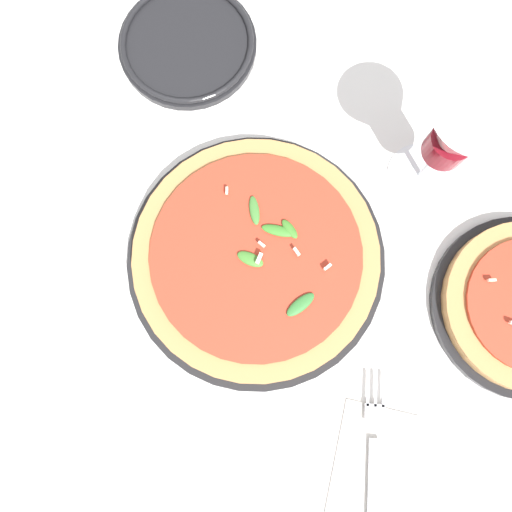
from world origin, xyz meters
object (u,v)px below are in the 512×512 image
Objects in this scene: pizza_arugula_main at (256,258)px; fork at (374,461)px; wine_glass at (455,137)px; side_plate_white at (187,44)px.

pizza_arugula_main is 1.64× the size of fork.
wine_glass is 0.37m from fork.
side_plate_white is at bearing 27.17° from fork.
wine_glass is 0.88× the size of fork.
fork is at bearing -154.10° from pizza_arugula_main.
pizza_arugula_main is at bearing 33.80° from fork.
wine_glass is at bearing -8.43° from fork.
side_plate_white is at bearing 13.42° from pizza_arugula_main.
pizza_arugula_main reaches higher than fork.
fork is 0.57m from side_plate_white.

